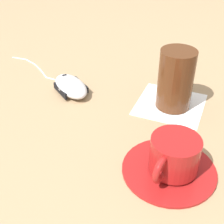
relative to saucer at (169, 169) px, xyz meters
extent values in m
plane|color=#9E7F5B|center=(-0.04, 0.10, 0.00)|extent=(3.00, 3.00, 0.00)
cylinder|color=maroon|center=(0.00, 0.00, 0.00)|extent=(0.15, 0.15, 0.01)
cylinder|color=maroon|center=(0.01, 0.00, 0.03)|extent=(0.08, 0.08, 0.06)
torus|color=maroon|center=(-0.02, -0.03, 0.03)|extent=(0.03, 0.04, 0.04)
ellipsoid|color=silver|center=(-0.17, 0.25, 0.01)|extent=(0.10, 0.12, 0.03)
cylinder|color=black|center=(-0.18, 0.27, 0.02)|extent=(0.01, 0.01, 0.01)
cube|color=black|center=(-0.19, 0.23, 0.01)|extent=(0.03, 0.05, 0.01)
cube|color=black|center=(-0.15, 0.26, 0.01)|extent=(0.03, 0.05, 0.01)
cylinder|color=white|center=(-0.21, 0.31, 0.00)|extent=(0.04, 0.02, 0.00)
cylinder|color=white|center=(-0.24, 0.33, 0.00)|extent=(0.02, 0.04, 0.00)
cylinder|color=white|center=(-0.26, 0.37, 0.00)|extent=(0.02, 0.04, 0.00)
cylinder|color=white|center=(-0.28, 0.40, 0.00)|extent=(0.03, 0.03, 0.00)
cylinder|color=white|center=(-0.32, 0.43, 0.00)|extent=(0.04, 0.02, 0.00)
sphere|color=white|center=(-0.20, 0.30, 0.00)|extent=(0.00, 0.00, 0.00)
sphere|color=white|center=(-0.23, 0.32, 0.00)|extent=(0.00, 0.00, 0.00)
sphere|color=white|center=(-0.25, 0.35, 0.00)|extent=(0.00, 0.00, 0.00)
sphere|color=white|center=(-0.27, 0.39, 0.00)|extent=(0.00, 0.00, 0.00)
sphere|color=white|center=(-0.30, 0.42, 0.00)|extent=(0.00, 0.00, 0.00)
sphere|color=white|center=(-0.33, 0.43, 0.00)|extent=(0.00, 0.00, 0.00)
cube|color=white|center=(0.04, 0.19, 0.00)|extent=(0.18, 0.18, 0.00)
cylinder|color=#4C2814|center=(0.04, 0.18, 0.06)|extent=(0.07, 0.07, 0.12)
camera|label=1|loc=(-0.11, -0.34, 0.35)|focal=50.00mm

